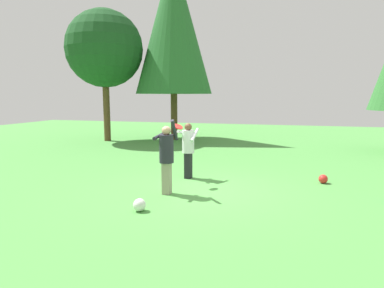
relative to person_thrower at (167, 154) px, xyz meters
name	(u,v)px	position (x,y,z in m)	size (l,w,h in m)	color
ground_plane	(200,190)	(0.67, 0.54, -0.97)	(40.00, 40.00, 0.00)	#4C9342
person_thrower	(167,154)	(0.00, 0.00, 0.00)	(0.49, 0.57, 1.80)	gray
person_catcher	(188,146)	(0.06, 1.62, -0.05)	(0.53, 0.57, 1.57)	black
frisbee	(178,127)	(-0.01, 0.90, 0.57)	(0.35, 0.36, 0.14)	red
ball_white	(140,205)	(-0.12, -1.30, -0.84)	(0.26, 0.26, 0.26)	white
ball_red	(323,179)	(3.70, 2.05, -0.85)	(0.24, 0.24, 0.24)	red
tree_left	(173,24)	(-3.08, 9.64, 5.01)	(4.00, 4.00, 9.55)	brown
tree_far_left	(104,49)	(-6.28, 8.21, 3.70)	(3.88, 3.88, 6.63)	brown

